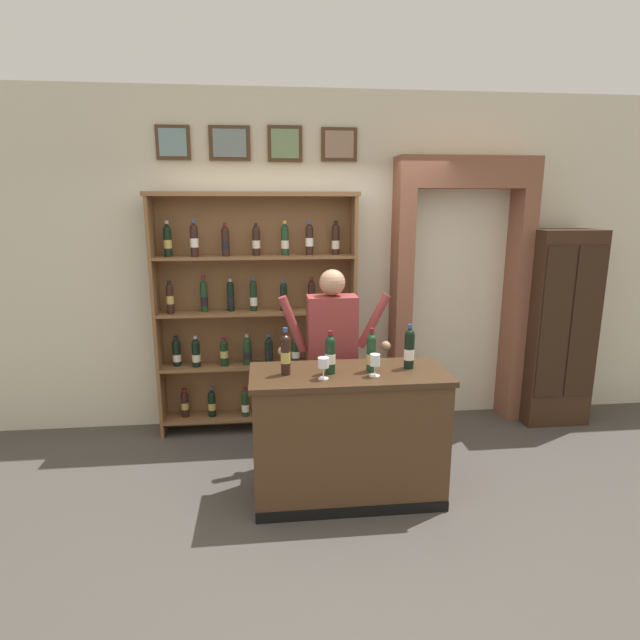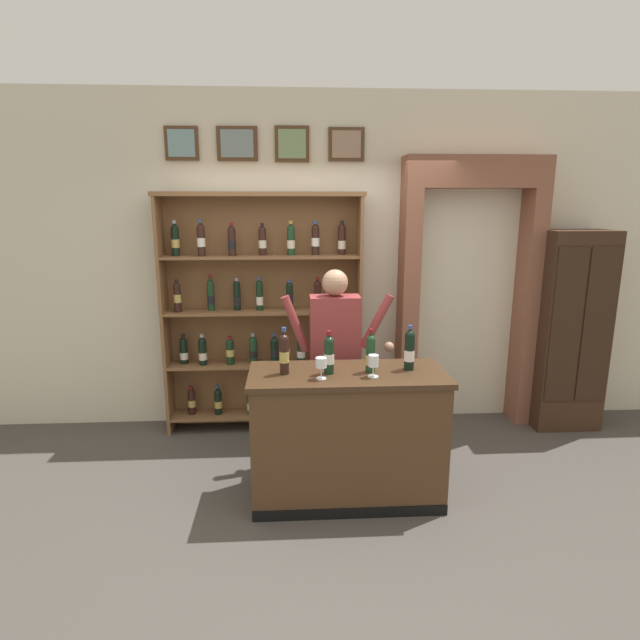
{
  "view_description": "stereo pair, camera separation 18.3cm",
  "coord_description": "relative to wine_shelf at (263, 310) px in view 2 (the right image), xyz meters",
  "views": [
    {
      "loc": [
        -0.39,
        -3.43,
        2.14
      ],
      "look_at": [
        -0.0,
        0.17,
        1.31
      ],
      "focal_mm": 28.88,
      "sensor_mm": 36.0,
      "label": 1
    },
    {
      "loc": [
        -0.21,
        -3.44,
        2.14
      ],
      "look_at": [
        -0.0,
        0.17,
        1.31
      ],
      "focal_mm": 28.88,
      "sensor_mm": 36.0,
      "label": 2
    }
  ],
  "objects": [
    {
      "name": "ground_plane",
      "position": [
        0.47,
        -1.28,
        -1.18
      ],
      "size": [
        14.0,
        14.0,
        0.02
      ],
      "primitive_type": "cube",
      "color": "#47423D"
    },
    {
      "name": "back_wall",
      "position": [
        0.47,
        0.25,
        0.4
      ],
      "size": [
        12.0,
        0.19,
        3.14
      ],
      "color": "beige",
      "rests_on": "ground"
    },
    {
      "name": "wine_shelf",
      "position": [
        0.0,
        0.0,
        0.0
      ],
      "size": [
        1.86,
        0.3,
        2.23
      ],
      "color": "brown",
      "rests_on": "ground"
    },
    {
      "name": "archway_doorway",
      "position": [
        1.96,
        0.12,
        0.27
      ],
      "size": [
        1.32,
        0.45,
        2.55
      ],
      "color": "brown",
      "rests_on": "ground"
    },
    {
      "name": "side_cabinet",
      "position": [
        2.91,
        -0.12,
        -0.22
      ],
      "size": [
        0.62,
        0.43,
        1.9
      ],
      "color": "#382316",
      "rests_on": "ground"
    },
    {
      "name": "tasting_counter",
      "position": [
        0.66,
        -1.28,
        -0.68
      ],
      "size": [
        1.4,
        0.6,
        0.97
      ],
      "color": "#4C331E",
      "rests_on": "ground"
    },
    {
      "name": "shopkeeper",
      "position": [
        0.62,
        -0.7,
        -0.16
      ],
      "size": [
        0.93,
        0.22,
        1.63
      ],
      "color": "#2D3347",
      "rests_on": "ground"
    },
    {
      "name": "tasting_bottle_super_tuscan",
      "position": [
        0.21,
        -1.29,
        -0.04
      ],
      "size": [
        0.07,
        0.07,
        0.33
      ],
      "color": "black",
      "rests_on": "tasting_counter"
    },
    {
      "name": "tasting_bottle_vin_santo",
      "position": [
        0.52,
        -1.3,
        -0.05
      ],
      "size": [
        0.07,
        0.07,
        0.31
      ],
      "color": "black",
      "rests_on": "tasting_counter"
    },
    {
      "name": "tasting_bottle_rosso",
      "position": [
        0.82,
        -1.29,
        -0.06
      ],
      "size": [
        0.07,
        0.07,
        0.31
      ],
      "color": "#19381E",
      "rests_on": "tasting_counter"
    },
    {
      "name": "tasting_bottle_grappa",
      "position": [
        1.1,
        -1.24,
        -0.05
      ],
      "size": [
        0.07,
        0.07,
        0.33
      ],
      "color": "black",
      "rests_on": "tasting_counter"
    },
    {
      "name": "wine_glass_left",
      "position": [
        0.46,
        -1.41,
        -0.09
      ],
      "size": [
        0.08,
        0.08,
        0.15
      ],
      "color": "silver",
      "rests_on": "tasting_counter"
    },
    {
      "name": "wine_glass_center",
      "position": [
        0.82,
        -1.39,
        -0.09
      ],
      "size": [
        0.08,
        0.08,
        0.16
      ],
      "color": "silver",
      "rests_on": "tasting_counter"
    }
  ]
}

